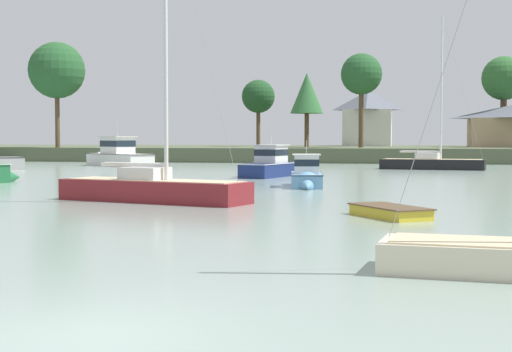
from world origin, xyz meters
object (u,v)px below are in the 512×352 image
object	(u,v)px
cruiser_navy	(274,169)
dinghy_yellow	(390,213)
cruiser_skyblue	(306,179)
sailboat_maroon	(153,195)
cruiser_white	(115,159)
cruiser_sand	(269,165)
sailboat_black	(432,166)

from	to	relation	value
cruiser_navy	dinghy_yellow	bearing A→B (deg)	-72.11
cruiser_skyblue	dinghy_yellow	xyz separation A→B (m)	(5.40, -17.09, -0.34)
sailboat_maroon	cruiser_white	xyz separation A→B (m)	(-19.46, 44.14, 0.43)
cruiser_sand	cruiser_navy	bearing A→B (deg)	-78.28
sailboat_maroon	cruiser_sand	distance (m)	38.84
cruiser_sand	dinghy_yellow	world-z (taller)	cruiser_sand
cruiser_sand	dinghy_yellow	distance (m)	45.68
cruiser_skyblue	dinghy_yellow	bearing A→B (deg)	-72.47
cruiser_navy	sailboat_black	bearing A→B (deg)	51.74
sailboat_black	cruiser_white	bearing A→B (deg)	174.07
cruiser_white	cruiser_sand	distance (m)	18.84
cruiser_skyblue	sailboat_maroon	bearing A→B (deg)	-115.65
cruiser_white	cruiser_sand	xyz separation A→B (m)	(18.06, -5.33, -0.37)
cruiser_white	sailboat_black	size ratio (longest dim) A/B	0.67
cruiser_white	cruiser_sand	bearing A→B (deg)	-16.43
sailboat_maroon	cruiser_skyblue	world-z (taller)	sailboat_maroon
sailboat_maroon	cruiser_navy	xyz separation A→B (m)	(1.55, 24.63, 0.25)
cruiser_white	sailboat_black	bearing A→B (deg)	-5.93
sailboat_maroon	cruiser_sand	bearing A→B (deg)	92.06
cruiser_sand	cruiser_skyblue	size ratio (longest dim) A/B	1.00
sailboat_black	cruiser_navy	world-z (taller)	sailboat_black
cruiser_white	dinghy_yellow	xyz separation A→B (m)	(30.61, -49.25, -0.60)
cruiser_skyblue	dinghy_yellow	size ratio (longest dim) A/B	1.65
cruiser_navy	cruiser_skyblue	bearing A→B (deg)	-71.62
cruiser_white	dinghy_yellow	bearing A→B (deg)	-58.14
sailboat_black	cruiser_sand	bearing A→B (deg)	-173.29
sailboat_black	cruiser_navy	distance (m)	20.41
cruiser_skyblue	cruiser_navy	distance (m)	13.33
sailboat_maroon	cruiser_sand	xyz separation A→B (m)	(-1.39, 38.82, 0.06)
dinghy_yellow	cruiser_skyblue	bearing A→B (deg)	107.53
cruiser_sand	cruiser_navy	size ratio (longest dim) A/B	0.79
dinghy_yellow	cruiser_navy	world-z (taller)	cruiser_navy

